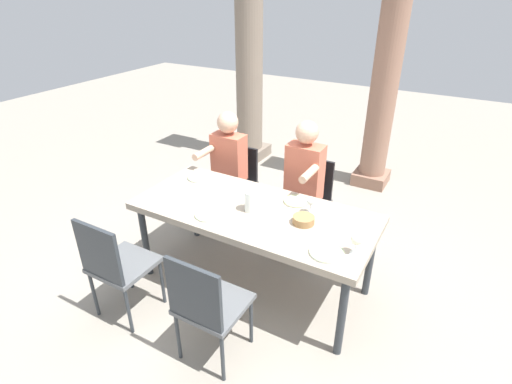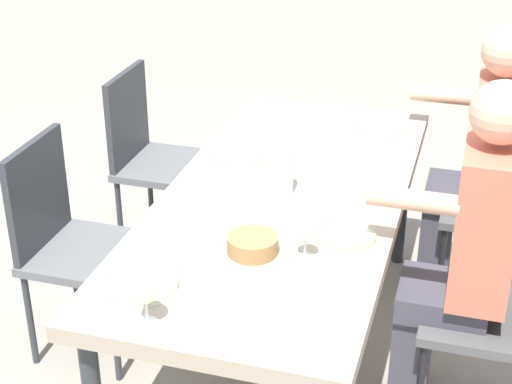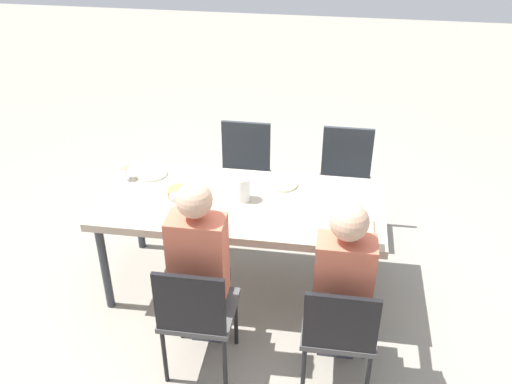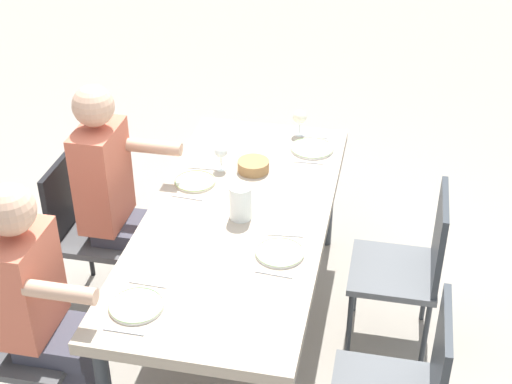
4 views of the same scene
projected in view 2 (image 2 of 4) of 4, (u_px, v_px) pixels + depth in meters
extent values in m
plane|color=gray|center=(281.00, 357.00, 3.43)|extent=(16.00, 16.00, 0.00)
cube|color=tan|center=(283.00, 201.00, 3.09)|extent=(2.01, 0.89, 0.06)
cylinder|color=#2D3338|center=(403.00, 197.00, 3.97)|extent=(0.06, 0.06, 0.72)
cylinder|color=#2D3338|center=(259.00, 179.00, 4.15)|extent=(0.06, 0.06, 0.72)
cube|color=#4F4F50|center=(492.00, 210.00, 3.66)|extent=(0.44, 0.44, 0.04)
cylinder|color=black|center=(447.00, 229.00, 3.97)|extent=(0.03, 0.03, 0.43)
cylinder|color=black|center=(440.00, 269.00, 3.65)|extent=(0.03, 0.03, 0.43)
cube|color=#5B5E61|center=(168.00, 166.00, 4.05)|extent=(0.44, 0.44, 0.04)
cube|color=#2D3338|center=(127.00, 118.00, 3.99)|extent=(0.42, 0.03, 0.47)
cylinder|color=#2D3338|center=(192.00, 231.00, 3.95)|extent=(0.03, 0.03, 0.44)
cylinder|color=#2D3338|center=(217.00, 197.00, 4.27)|extent=(0.03, 0.03, 0.44)
cylinder|color=#2D3338|center=(120.00, 221.00, 4.04)|extent=(0.03, 0.03, 0.44)
cylinder|color=#2D3338|center=(150.00, 188.00, 4.37)|extent=(0.03, 0.03, 0.44)
cube|color=#4F4F50|center=(484.00, 317.00, 2.92)|extent=(0.44, 0.44, 0.04)
cylinder|color=black|center=(430.00, 331.00, 3.24)|extent=(0.03, 0.03, 0.44)
cube|color=#5B5E61|center=(88.00, 254.00, 3.32)|extent=(0.44, 0.44, 0.04)
cube|color=#2D3338|center=(38.00, 196.00, 3.26)|extent=(0.42, 0.03, 0.47)
cylinder|color=#2D3338|center=(115.00, 335.00, 3.21)|extent=(0.03, 0.03, 0.43)
cylinder|color=#2D3338|center=(153.00, 284.00, 3.54)|extent=(0.03, 0.03, 0.43)
cylinder|color=#2D3338|center=(30.00, 319.00, 3.31)|extent=(0.03, 0.03, 0.43)
cylinder|color=#2D3338|center=(74.00, 271.00, 3.63)|extent=(0.03, 0.03, 0.43)
cube|color=#3F3F4C|center=(411.00, 355.00, 3.08)|extent=(0.24, 0.14, 0.46)
cube|color=#3F3F4C|center=(443.00, 298.00, 2.93)|extent=(0.28, 0.32, 0.10)
cube|color=#CC664C|center=(486.00, 223.00, 2.76)|extent=(0.34, 0.20, 0.55)
sphere|color=tan|center=(502.00, 112.00, 2.57)|extent=(0.21, 0.21, 0.21)
cylinder|color=tan|center=(413.00, 200.00, 2.64)|extent=(0.07, 0.30, 0.07)
cube|color=#3F3F4C|center=(435.00, 245.00, 3.81)|extent=(0.24, 0.14, 0.46)
cube|color=#3F3F4C|center=(462.00, 194.00, 3.66)|extent=(0.28, 0.32, 0.10)
cube|color=#CC664C|center=(496.00, 136.00, 3.50)|extent=(0.34, 0.20, 0.50)
sphere|color=tan|center=(508.00, 51.00, 3.33)|extent=(0.22, 0.22, 0.22)
cylinder|color=tan|center=(445.00, 96.00, 3.63)|extent=(0.07, 0.30, 0.07)
cylinder|color=white|center=(381.00, 128.00, 3.65)|extent=(0.23, 0.23, 0.01)
torus|color=#A4C786|center=(381.00, 127.00, 3.65)|extent=(0.23, 0.23, 0.01)
cube|color=silver|center=(385.00, 117.00, 3.78)|extent=(0.02, 0.17, 0.01)
cube|color=silver|center=(375.00, 142.00, 3.52)|extent=(0.02, 0.17, 0.01)
cylinder|color=white|center=(239.00, 157.00, 3.37)|extent=(0.22, 0.22, 0.01)
torus|color=#A4C786|center=(239.00, 155.00, 3.37)|extent=(0.23, 0.23, 0.01)
cube|color=silver|center=(249.00, 144.00, 3.50)|extent=(0.03, 0.17, 0.01)
cube|color=silver|center=(228.00, 173.00, 3.24)|extent=(0.03, 0.17, 0.01)
cylinder|color=silver|center=(345.00, 236.00, 2.79)|extent=(0.22, 0.22, 0.01)
torus|color=#A0BE77|center=(345.00, 234.00, 2.78)|extent=(0.22, 0.22, 0.01)
cylinder|color=white|center=(305.00, 257.00, 2.67)|extent=(0.06, 0.06, 0.00)
cylinder|color=white|center=(305.00, 247.00, 2.65)|extent=(0.01, 0.01, 0.07)
sphere|color=white|center=(306.00, 229.00, 2.62)|extent=(0.07, 0.07, 0.07)
cube|color=silver|center=(352.00, 217.00, 2.92)|extent=(0.03, 0.17, 0.01)
cube|color=silver|center=(336.00, 259.00, 2.66)|extent=(0.02, 0.17, 0.01)
cylinder|color=white|center=(139.00, 285.00, 2.52)|extent=(0.24, 0.24, 0.01)
torus|color=#A4C786|center=(139.00, 283.00, 2.51)|extent=(0.24, 0.24, 0.01)
cylinder|color=white|center=(148.00, 323.00, 2.35)|extent=(0.06, 0.06, 0.00)
cylinder|color=white|center=(147.00, 311.00, 2.33)|extent=(0.01, 0.01, 0.07)
sphere|color=#F2EFCC|center=(145.00, 290.00, 2.30)|extent=(0.08, 0.08, 0.08)
cube|color=silver|center=(158.00, 261.00, 2.65)|extent=(0.02, 0.17, 0.01)
cube|color=silver|center=(119.00, 313.00, 2.39)|extent=(0.02, 0.17, 0.01)
cylinder|color=white|center=(279.00, 172.00, 3.06)|extent=(0.11, 0.11, 0.18)
cylinder|color=#EFEAC6|center=(279.00, 178.00, 3.07)|extent=(0.10, 0.10, 0.11)
cylinder|color=#9E7547|center=(253.00, 245.00, 2.69)|extent=(0.17, 0.17, 0.06)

